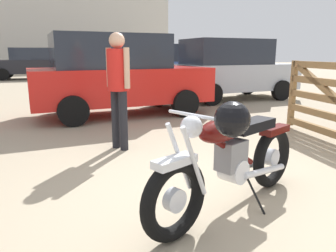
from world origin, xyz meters
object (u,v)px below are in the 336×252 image
pale_sedan_back (118,74)px  blue_hatchback_right (31,63)px  silver_sedan_mid (149,64)px  red_hatchback_near (230,69)px  bystander (118,79)px  vintage_motorcycle (231,159)px

pale_sedan_back → blue_hatchback_right: pale_sedan_back is taller
silver_sedan_mid → blue_hatchback_right: size_ratio=1.12×
red_hatchback_near → bystander: bearing=-139.7°
vintage_motorcycle → blue_hatchback_right: (-2.51, 17.08, 0.34)m
bystander → blue_hatchback_right: (-1.97, 14.85, -0.18)m
pale_sedan_back → red_hatchback_near: size_ratio=1.00×
pale_sedan_back → silver_sedan_mid: bearing=63.0°
red_hatchback_near → vintage_motorcycle: bearing=-124.0°
vintage_motorcycle → blue_hatchback_right: blue_hatchback_right is taller
bystander → pale_sedan_back: (0.49, 2.67, -0.10)m
blue_hatchback_right → pale_sedan_back: bearing=-77.6°
vintage_motorcycle → silver_sedan_mid: 10.70m
vintage_motorcycle → bystander: (-0.54, 2.24, 0.53)m
blue_hatchback_right → silver_sedan_mid: bearing=-53.3°
bystander → vintage_motorcycle: bearing=-105.9°
bystander → silver_sedan_mid: size_ratio=0.35×
silver_sedan_mid → pale_sedan_back: pale_sedan_back is taller
silver_sedan_mid → red_hatchback_near: size_ratio=1.19×
vintage_motorcycle → bystander: bearing=-101.1°
bystander → pale_sedan_back: size_ratio=0.41×
silver_sedan_mid → pale_sedan_back: size_ratio=1.18×
silver_sedan_mid → bystander: bearing=-110.7°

